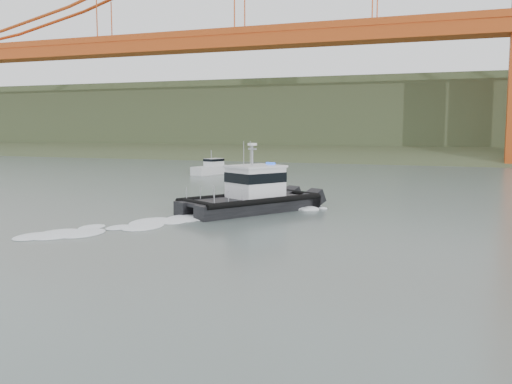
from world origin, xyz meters
TOP-DOWN VIEW (x-y plane):
  - ground at (0.00, 0.00)m, footprint 400.00×400.00m
  - headlands at (0.00, 125.50)m, footprint 500.00×105.36m
  - patrol_boat at (-3.70, 13.69)m, footprint 8.98×11.40m
  - motorboat at (-20.99, 43.33)m, footprint 3.67×6.35m

SIDE VIEW (x-z plane):
  - ground at x=0.00m, z-range 0.00..0.00m
  - motorboat at x=-20.99m, z-range -0.83..2.48m
  - patrol_boat at x=-3.70m, z-range -1.32..3.97m
  - headlands at x=0.00m, z-range -6.52..20.61m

